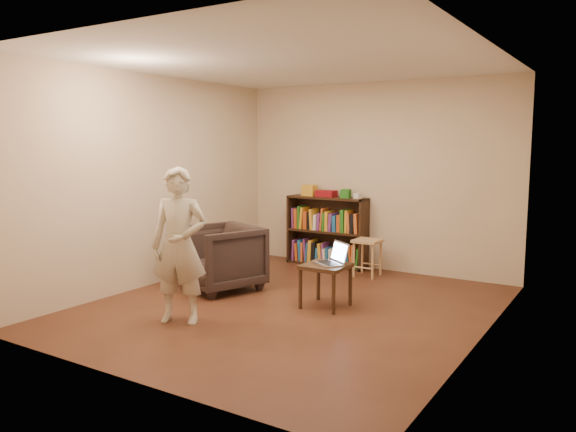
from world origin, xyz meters
The scene contains 15 objects.
floor centered at (0.00, 0.00, 0.00)m, with size 4.50×4.50×0.00m, color #452216.
ceiling centered at (0.00, 0.00, 2.60)m, with size 4.50×4.50×0.00m, color silver.
wall_back centered at (0.00, 2.25, 1.30)m, with size 4.00×4.00×0.00m, color beige.
wall_left centered at (-2.00, 0.00, 1.30)m, with size 4.50×4.50×0.00m, color beige.
wall_right centered at (2.00, 0.00, 1.30)m, with size 4.50×4.50×0.00m, color beige.
bookshelf centered at (-0.66, 2.09, 0.44)m, with size 1.20×0.30×1.00m.
box_yellow centered at (-0.96, 2.09, 1.08)m, with size 0.20×0.14×0.16m, color gold.
red_cloth centered at (-0.69, 2.10, 1.05)m, with size 0.27×0.20×0.09m, color maroon.
box_green centered at (-0.36, 2.07, 1.06)m, with size 0.12×0.12×0.12m, color #236C1C.
box_white centered at (-0.19, 2.10, 1.04)m, with size 0.09×0.09×0.07m, color silver.
stool centered at (0.11, 1.77, 0.40)m, with size 0.34×0.34×0.49m.
armchair centered at (-1.11, 0.19, 0.39)m, with size 0.84×0.87×0.79m, color #2E231F.
side_table centered at (0.32, 0.21, 0.39)m, with size 0.46×0.46×0.47m.
laptop centered at (0.38, 0.27, 0.53)m, with size 0.43×0.42×0.24m.
person centered at (-0.66, -1.00, 0.77)m, with size 0.56×0.37×1.54m, color beige.
Camera 1 is at (3.12, -5.02, 1.77)m, focal length 35.00 mm.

